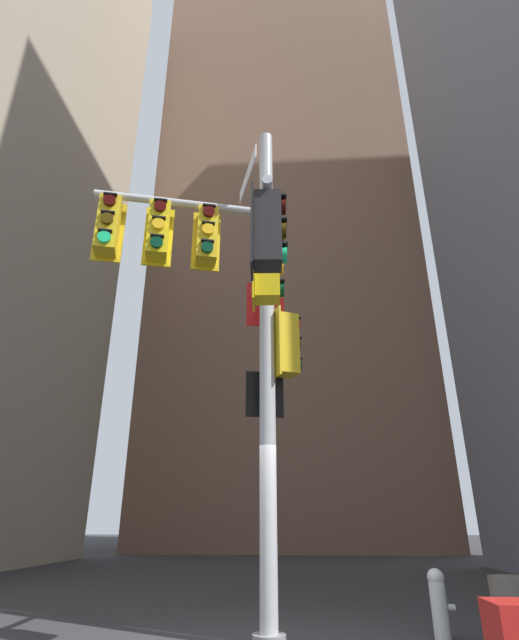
% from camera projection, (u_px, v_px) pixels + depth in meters
% --- Properties ---
extents(building_mid_block, '(16.98, 16.98, 50.87)m').
position_uv_depth(building_mid_block, '(283.00, 216.00, 40.75)').
color(building_mid_block, brown).
rests_on(building_mid_block, ground).
extents(signal_pole_assembly, '(3.43, 2.93, 8.31)m').
position_uv_depth(signal_pole_assembly, '(232.00, 288.00, 7.52)').
color(signal_pole_assembly, '#B2B2B5').
rests_on(signal_pole_assembly, ground).
extents(fire_hydrant, '(0.33, 0.23, 0.87)m').
position_uv_depth(fire_hydrant, '(439.00, 601.00, 6.69)').
color(fire_hydrant, silver).
rests_on(fire_hydrant, ground).
extents(trash_bin, '(0.55, 0.55, 0.84)m').
position_uv_depth(trash_bin, '(517.00, 615.00, 5.90)').
color(trash_bin, '#59514C').
rests_on(trash_bin, ground).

